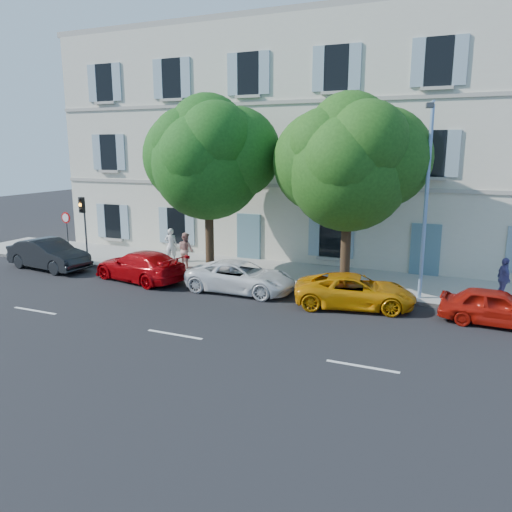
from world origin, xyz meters
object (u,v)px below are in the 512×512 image
at_px(car_dark_sedan, 49,254).
at_px(tree_left, 208,164).
at_px(pedestrian_c, 504,279).
at_px(car_yellow_supercar, 355,291).
at_px(car_red_hatchback, 497,307).
at_px(tree_right, 349,170).
at_px(pedestrian_b, 186,250).
at_px(car_red_coupe, 140,266).
at_px(traffic_light, 83,215).
at_px(pedestrian_a, 171,245).
at_px(road_sign, 67,225).
at_px(street_lamp, 426,192).
at_px(car_white_coupe, 241,277).

relative_size(car_dark_sedan, tree_left, 0.58).
bearing_deg(tree_left, pedestrian_c, 3.89).
xyz_separation_m(car_yellow_supercar, car_red_hatchback, (4.78, -0.03, 0.00)).
distance_m(car_dark_sedan, tree_right, 15.00).
distance_m(tree_right, pedestrian_b, 8.93).
height_order(car_dark_sedan, car_red_coupe, car_dark_sedan).
distance_m(traffic_light, pedestrian_a, 4.58).
bearing_deg(tree_left, tree_right, -0.31).
height_order(car_red_hatchback, tree_right, tree_right).
bearing_deg(pedestrian_a, traffic_light, 5.42).
xyz_separation_m(tree_left, traffic_light, (-6.88, -0.49, -2.62)).
bearing_deg(traffic_light, road_sign, 172.17).
bearing_deg(pedestrian_a, tree_right, 151.17).
bearing_deg(street_lamp, pedestrian_c, 21.99).
xyz_separation_m(car_red_coupe, pedestrian_b, (0.87, 2.51, 0.33)).
height_order(car_red_hatchback, street_lamp, street_lamp).
distance_m(road_sign, pedestrian_a, 5.54).
bearing_deg(tree_right, pedestrian_b, 175.51).
distance_m(car_white_coupe, car_yellow_supercar, 4.79).
bearing_deg(car_red_coupe, traffic_light, -96.01).
distance_m(street_lamp, pedestrian_a, 12.86).
distance_m(car_dark_sedan, pedestrian_a, 5.93).
distance_m(car_white_coupe, pedestrian_a, 6.21).
bearing_deg(pedestrian_b, tree_left, -177.53).
relative_size(car_dark_sedan, road_sign, 1.82).
xyz_separation_m(car_dark_sedan, road_sign, (-0.25, 1.58, 1.19)).
bearing_deg(road_sign, pedestrian_a, 17.97).
xyz_separation_m(car_red_coupe, pedestrian_c, (14.77, 2.75, 0.29)).
bearing_deg(pedestrian_b, pedestrian_a, -7.84).
relative_size(car_red_coupe, pedestrian_b, 2.73).
bearing_deg(pedestrian_c, traffic_light, 73.84).
distance_m(tree_right, traffic_light, 13.43).
distance_m(tree_left, road_sign, 8.81).
distance_m(car_red_hatchback, road_sign, 20.24).
height_order(car_red_coupe, car_red_hatchback, car_red_coupe).
relative_size(traffic_light, pedestrian_c, 2.03).
distance_m(tree_right, pedestrian_c, 7.23).
relative_size(car_red_hatchback, road_sign, 1.47).
height_order(car_dark_sedan, pedestrian_c, pedestrian_c).
distance_m(tree_left, traffic_light, 7.38).
height_order(traffic_light, road_sign, traffic_light).
distance_m(car_red_coupe, pedestrian_c, 15.03).
relative_size(car_red_coupe, traffic_light, 1.41).
bearing_deg(traffic_light, tree_left, 4.09).
bearing_deg(street_lamp, car_dark_sedan, -174.89).
bearing_deg(car_red_coupe, car_yellow_supercar, 102.34).
distance_m(car_yellow_supercar, road_sign, 15.49).
height_order(car_dark_sedan, car_white_coupe, car_dark_sedan).
bearing_deg(pedestrian_b, pedestrian_c, -156.77).
bearing_deg(car_white_coupe, road_sign, 81.50).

